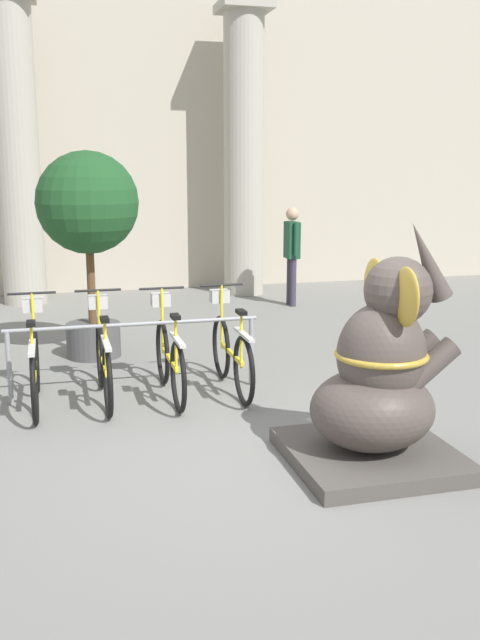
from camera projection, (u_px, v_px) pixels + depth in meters
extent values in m
plane|color=slate|center=(254.00, 459.00, 5.81)|extent=(60.00, 60.00, 0.00)
cube|color=#BCB29E|center=(128.00, 131.00, 13.31)|extent=(20.00, 0.20, 6.00)
cylinder|color=#ADA899|center=(17.00, 157.00, 11.98)|extent=(0.73, 0.73, 5.00)
cylinder|color=#ADA899|center=(244.00, 158.00, 12.97)|extent=(0.73, 0.73, 5.00)
cube|color=#ADA899|center=(244.00, 6.00, 12.43)|extent=(0.91, 0.91, 0.16)
cylinder|color=gray|center=(9.00, 368.00, 7.08)|extent=(0.05, 0.05, 0.75)
cylinder|color=gray|center=(251.00, 352.00, 7.71)|extent=(0.05, 0.05, 0.75)
cylinder|color=gray|center=(134.00, 324.00, 7.32)|extent=(2.60, 0.04, 0.04)
torus|color=black|center=(36.00, 359.00, 7.48)|extent=(0.05, 0.71, 0.71)
torus|color=black|center=(34.00, 387.00, 6.55)|extent=(0.05, 0.71, 0.71)
cube|color=yellow|center=(35.00, 367.00, 7.01)|extent=(0.04, 0.88, 0.04)
cube|color=#BCBCBC|center=(32.00, 348.00, 6.48)|extent=(0.06, 0.59, 0.03)
cylinder|color=yellow|center=(33.00, 355.00, 6.59)|extent=(0.03, 0.03, 0.55)
cube|color=black|center=(31.00, 323.00, 6.53)|extent=(0.08, 0.18, 0.04)
cylinder|color=yellow|center=(34.00, 327.00, 7.37)|extent=(0.03, 0.03, 0.71)
cylinder|color=black|center=(32.00, 293.00, 7.29)|extent=(0.48, 0.03, 0.03)
cube|color=#BCBCBC|center=(33.00, 305.00, 7.41)|extent=(0.20, 0.16, 0.14)
torus|color=black|center=(100.00, 355.00, 7.65)|extent=(0.05, 0.71, 0.71)
torus|color=black|center=(108.00, 381.00, 6.73)|extent=(0.05, 0.71, 0.71)
cube|color=yellow|center=(104.00, 362.00, 7.18)|extent=(0.04, 0.88, 0.04)
cube|color=#BCBCBC|center=(106.00, 343.00, 6.65)|extent=(0.06, 0.59, 0.03)
cylinder|color=yellow|center=(106.00, 350.00, 6.76)|extent=(0.03, 0.03, 0.55)
cube|color=black|center=(104.00, 319.00, 6.70)|extent=(0.08, 0.18, 0.04)
cylinder|color=yellow|center=(99.00, 324.00, 7.54)|extent=(0.03, 0.03, 0.71)
cylinder|color=black|center=(98.00, 290.00, 7.46)|extent=(0.48, 0.03, 0.03)
cube|color=#BCBCBC|center=(98.00, 302.00, 7.59)|extent=(0.20, 0.16, 0.14)
torus|color=black|center=(163.00, 352.00, 7.78)|extent=(0.05, 0.71, 0.71)
torus|color=black|center=(178.00, 377.00, 6.86)|extent=(0.05, 0.71, 0.71)
cube|color=yellow|center=(170.00, 359.00, 7.31)|extent=(0.04, 0.88, 0.04)
cube|color=#BCBCBC|center=(178.00, 340.00, 6.78)|extent=(0.06, 0.59, 0.03)
cylinder|color=yellow|center=(176.00, 347.00, 6.89)|extent=(0.03, 0.03, 0.55)
cube|color=black|center=(175.00, 317.00, 6.83)|extent=(0.08, 0.18, 0.04)
cylinder|color=yellow|center=(162.00, 321.00, 7.67)|extent=(0.03, 0.03, 0.71)
cylinder|color=black|center=(162.00, 288.00, 7.59)|extent=(0.48, 0.03, 0.03)
cube|color=#BCBCBC|center=(161.00, 300.00, 7.72)|extent=(0.20, 0.16, 0.14)
torus|color=black|center=(221.00, 347.00, 7.99)|extent=(0.05, 0.71, 0.71)
torus|color=black|center=(244.00, 371.00, 7.07)|extent=(0.05, 0.71, 0.71)
cube|color=yellow|center=(232.00, 354.00, 7.52)|extent=(0.04, 0.88, 0.04)
cube|color=#BCBCBC|center=(244.00, 335.00, 6.99)|extent=(0.06, 0.59, 0.03)
cylinder|color=yellow|center=(241.00, 341.00, 7.10)|extent=(0.03, 0.03, 0.55)
cube|color=black|center=(241.00, 312.00, 7.04)|extent=(0.08, 0.18, 0.04)
cylinder|color=yellow|center=(222.00, 317.00, 7.88)|extent=(0.03, 0.03, 0.71)
cylinder|color=black|center=(222.00, 285.00, 7.80)|extent=(0.48, 0.03, 0.03)
cube|color=#BCBCBC|center=(220.00, 296.00, 7.93)|extent=(0.20, 0.16, 0.14)
cube|color=#4C4742|center=(370.00, 455.00, 5.73)|extent=(1.30, 1.30, 0.12)
ellipsoid|color=#4C423D|center=(372.00, 409.00, 5.65)|extent=(1.01, 0.89, 0.65)
ellipsoid|color=#4C423D|center=(381.00, 355.00, 5.57)|extent=(0.71, 0.65, 0.83)
sphere|color=#4C423D|center=(398.00, 291.00, 5.50)|extent=(0.53, 0.53, 0.53)
ellipsoid|color=#B79333|center=(375.00, 286.00, 5.73)|extent=(0.08, 0.38, 0.45)
ellipsoid|color=#B79333|center=(406.00, 297.00, 5.23)|extent=(0.08, 0.38, 0.45)
cone|color=#4C423D|center=(427.00, 260.00, 5.51)|extent=(0.45, 0.19, 0.67)
cylinder|color=#4C423D|center=(409.00, 358.00, 5.81)|extent=(0.53, 0.18, 0.47)
cylinder|color=#4C423D|center=(428.00, 368.00, 5.53)|extent=(0.53, 0.18, 0.47)
torus|color=#B79333|center=(381.00, 355.00, 5.57)|extent=(0.74, 0.74, 0.05)
cylinder|color=#383342|center=(290.00, 281.00, 12.29)|extent=(0.11, 0.11, 0.82)
cylinder|color=#383342|center=(293.00, 283.00, 12.13)|extent=(0.11, 0.11, 0.82)
cube|color=#19472D|center=(292.00, 240.00, 12.06)|extent=(0.20, 0.32, 0.61)
sphere|color=tan|center=(292.00, 214.00, 11.97)|extent=(0.22, 0.22, 0.22)
cylinder|color=#19472D|center=(288.00, 237.00, 12.25)|extent=(0.07, 0.07, 0.55)
cylinder|color=#19472D|center=(296.00, 239.00, 11.87)|extent=(0.07, 0.07, 0.55)
cylinder|color=#4C4C4C|center=(94.00, 340.00, 8.93)|extent=(0.67, 0.67, 0.43)
cylinder|color=brown|center=(91.00, 284.00, 8.78)|extent=(0.10, 0.10, 0.99)
sphere|color=#1E4C23|center=(88.00, 203.00, 8.58)|extent=(1.24, 1.24, 1.24)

